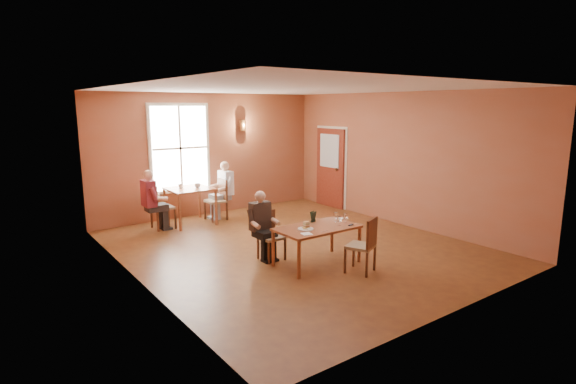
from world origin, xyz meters
TOP-DOWN VIEW (x-y plane):
  - ground at (0.00, 0.00)m, footprint 6.00×7.00m
  - wall_back at (0.00, 3.50)m, footprint 6.00×0.04m
  - wall_front at (0.00, -3.50)m, footprint 6.00×0.04m
  - wall_left at (-3.00, 0.00)m, footprint 0.04×7.00m
  - wall_right at (3.00, 0.00)m, footprint 0.04×7.00m
  - ceiling at (0.00, 0.00)m, footprint 6.00×7.00m
  - window at (-0.80, 3.45)m, footprint 1.36×0.10m
  - door at (2.94, 2.30)m, footprint 0.12×1.04m
  - wall_sconce at (0.90, 3.40)m, footprint 0.16×0.16m
  - main_table at (-0.27, -1.00)m, footprint 1.41×0.79m
  - chair_diner_main at (-0.77, -0.35)m, footprint 0.38×0.38m
  - diner_main at (-0.77, -0.38)m, footprint 0.47×0.47m
  - chair_empty at (0.06, -1.71)m, footprint 0.54×0.54m
  - plate_food at (-0.53, -1.02)m, footprint 0.35×0.35m
  - sandwich at (-0.47, -0.97)m, footprint 0.09×0.09m
  - goblet_a at (0.22, -0.93)m, footprint 0.10×0.10m
  - goblet_b at (0.30, -1.10)m, footprint 0.08×0.08m
  - goblet_c at (0.08, -1.17)m, footprint 0.10×0.10m
  - menu_stand at (-0.11, -0.71)m, footprint 0.13×0.09m
  - knife at (-0.35, -1.29)m, footprint 0.18×0.03m
  - napkin at (-0.68, -1.23)m, footprint 0.19×0.19m
  - side_plate at (0.44, -0.80)m, footprint 0.18×0.18m
  - sunglasses at (0.27, -1.26)m, footprint 0.13×0.07m
  - second_table at (-0.89, 2.79)m, footprint 0.96×0.96m
  - chair_diner_white at (-0.24, 2.79)m, footprint 0.43×0.43m
  - diner_white at (-0.21, 2.79)m, footprint 0.53×0.53m
  - chair_diner_maroon at (-1.54, 2.79)m, footprint 0.44×0.44m
  - diner_maroon at (-1.57, 2.79)m, footprint 0.52×0.52m
  - cup_a at (-0.73, 2.71)m, footprint 0.16×0.16m
  - cup_b at (-1.07, 2.89)m, footprint 0.13×0.13m

SIDE VIEW (x-z plane):
  - ground at x=0.00m, z-range -0.01..0.01m
  - main_table at x=-0.27m, z-range 0.00..0.66m
  - second_table at x=-0.89m, z-range 0.00..0.84m
  - chair_diner_main at x=-0.77m, z-range 0.00..0.86m
  - chair_empty at x=0.06m, z-range 0.00..0.93m
  - chair_diner_white at x=-0.24m, z-range 0.00..0.97m
  - chair_diner_maroon at x=-1.54m, z-range 0.00..1.00m
  - diner_main at x=-0.77m, z-range 0.00..1.17m
  - diner_maroon at x=-1.57m, z-range 0.00..1.31m
  - knife at x=-0.35m, z-range 0.66..0.66m
  - napkin at x=-0.68m, z-range 0.66..0.67m
  - diner_white at x=-0.21m, z-range 0.00..1.33m
  - side_plate at x=0.44m, z-range 0.66..0.67m
  - sunglasses at x=0.27m, z-range 0.66..0.67m
  - plate_food at x=-0.53m, z-range 0.66..0.69m
  - sandwich at x=-0.47m, z-range 0.66..0.76m
  - goblet_b at x=0.30m, z-range 0.66..0.84m
  - goblet_a at x=0.22m, z-range 0.66..0.84m
  - goblet_c at x=0.08m, z-range 0.66..0.85m
  - menu_stand at x=-0.11m, z-range 0.66..0.85m
  - cup_b at x=-1.07m, z-range 0.84..0.94m
  - cup_a at x=-0.73m, z-range 0.84..0.95m
  - door at x=2.94m, z-range 0.00..2.10m
  - wall_back at x=0.00m, z-range 0.00..3.00m
  - wall_front at x=0.00m, z-range 0.00..3.00m
  - wall_left at x=-3.00m, z-range 0.00..3.00m
  - wall_right at x=3.00m, z-range 0.00..3.00m
  - window at x=-0.80m, z-range 0.72..2.68m
  - wall_sconce at x=0.90m, z-range 2.06..2.34m
  - ceiling at x=0.00m, z-range 2.98..3.02m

